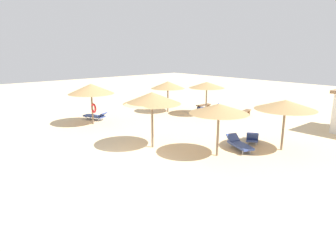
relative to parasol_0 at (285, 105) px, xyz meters
name	(u,v)px	position (x,y,z in m)	size (l,w,h in m)	color
ground_plane	(122,160)	(-4.35, -7.26, -2.44)	(80.00, 80.00, 0.00)	beige
parasol_0	(285,105)	(0.00, 0.00, 0.00)	(3.15, 3.15, 2.70)	#75604C
parasol_1	(91,89)	(-11.89, -4.80, 0.09)	(3.19, 3.19, 2.90)	#75604C
parasol_2	(219,109)	(-1.69, -3.28, -0.03)	(2.95, 2.95, 2.66)	#75604C
parasol_3	(207,85)	(-8.71, 3.70, 0.00)	(2.87, 2.87, 2.69)	#75604C
parasol_4	(168,85)	(-11.66, 2.13, -0.13)	(2.86, 2.86, 2.61)	#75604C
parasol_5	(152,98)	(-4.91, -4.89, 0.28)	(3.09, 3.09, 3.04)	#75604C
lounger_0	(252,137)	(-1.78, -0.04, -2.12)	(1.54, 1.91, 0.79)	#33478C
lounger_1	(96,116)	(-13.01, -4.00, -2.13)	(2.01, 1.30, 0.65)	#33478C
lounger_2	(239,144)	(-1.53, -1.66, -2.13)	(2.00, 1.32, 0.68)	#33478C
lounger_3	(209,108)	(-9.47, 4.90, -2.12)	(1.92, 1.50, 0.79)	#33478C
bench_0	(204,106)	(-10.23, 5.09, -2.10)	(0.46, 1.51, 0.49)	brown
bench_1	(245,112)	(-6.21, 5.54, -2.10)	(0.68, 1.55, 0.49)	brown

